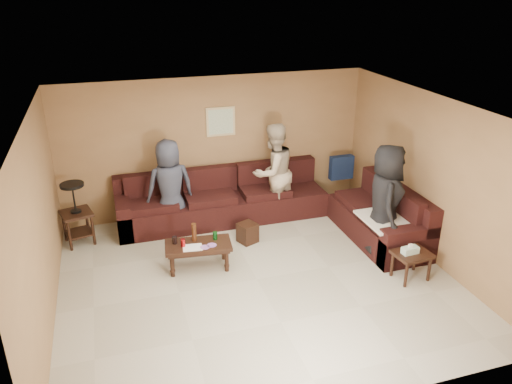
# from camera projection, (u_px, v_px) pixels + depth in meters

# --- Properties ---
(room) EXTENTS (5.60, 5.50, 2.50)m
(room) POSITION_uv_depth(u_px,v_px,m) (257.00, 173.00, 6.58)
(room) COLOR #B4AF98
(room) RESTS_ON ground
(sectional_sofa) EXTENTS (4.65, 2.90, 0.97)m
(sectional_sofa) POSITION_uv_depth(u_px,v_px,m) (276.00, 209.00, 8.66)
(sectional_sofa) COLOR black
(sectional_sofa) RESTS_ON ground
(coffee_table) EXTENTS (1.02, 0.60, 0.69)m
(coffee_table) POSITION_uv_depth(u_px,v_px,m) (198.00, 247.00, 7.41)
(coffee_table) COLOR black
(coffee_table) RESTS_ON ground
(end_table_left) EXTENTS (0.56, 0.56, 1.05)m
(end_table_left) POSITION_uv_depth(u_px,v_px,m) (76.00, 212.00, 8.03)
(end_table_left) COLOR black
(end_table_left) RESTS_ON ground
(side_table_right) EXTENTS (0.55, 0.47, 0.57)m
(side_table_right) POSITION_uv_depth(u_px,v_px,m) (412.00, 256.00, 7.13)
(side_table_right) COLOR black
(side_table_right) RESTS_ON ground
(waste_bin) EXTENTS (0.36, 0.36, 0.33)m
(waste_bin) POSITION_uv_depth(u_px,v_px,m) (248.00, 233.00, 8.21)
(waste_bin) COLOR black
(waste_bin) RESTS_ON ground
(wall_art) EXTENTS (0.52, 0.04, 0.52)m
(wall_art) POSITION_uv_depth(u_px,v_px,m) (221.00, 122.00, 8.77)
(wall_art) COLOR tan
(wall_art) RESTS_ON ground
(person_left) EXTENTS (0.85, 0.61, 1.63)m
(person_left) POSITION_uv_depth(u_px,v_px,m) (170.00, 187.00, 8.32)
(person_left) COLOR #303342
(person_left) RESTS_ON ground
(person_middle) EXTENTS (1.04, 0.94, 1.76)m
(person_middle) POSITION_uv_depth(u_px,v_px,m) (273.00, 172.00, 8.78)
(person_middle) COLOR tan
(person_middle) RESTS_ON ground
(person_right) EXTENTS (0.86, 1.02, 1.78)m
(person_right) POSITION_uv_depth(u_px,v_px,m) (385.00, 200.00, 7.63)
(person_right) COLOR black
(person_right) RESTS_ON ground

